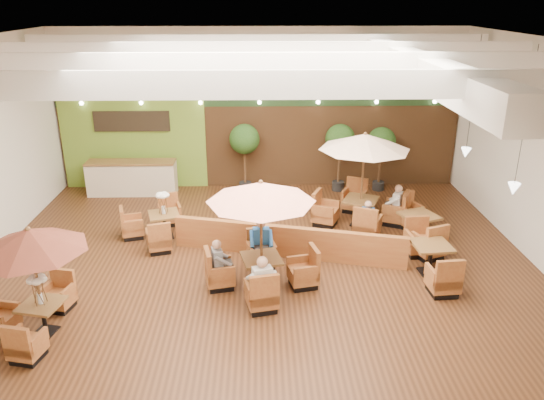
{
  "coord_description": "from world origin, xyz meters",
  "views": [
    {
      "loc": [
        -0.01,
        -12.26,
        6.43
      ],
      "look_at": [
        0.3,
        0.5,
        1.5
      ],
      "focal_mm": 35.0,
      "sensor_mm": 36.0,
      "label": 1
    }
  ],
  "objects_px": {
    "table_1": "(261,216)",
    "table_2": "(363,163)",
    "topiary_1": "(340,142)",
    "diner_4": "(396,201)",
    "table_3": "(156,223)",
    "service_counter": "(132,178)",
    "table_4": "(430,259)",
    "booth_divider": "(287,242)",
    "topiary_0": "(245,142)",
    "diner_0": "(262,278)",
    "table_0": "(30,258)",
    "diner_1": "(261,239)",
    "diner_3": "(368,215)",
    "table_5": "(418,228)",
    "diner_2": "(219,259)",
    "topiary_2": "(381,144)"
  },
  "relations": [
    {
      "from": "table_1",
      "to": "table_2",
      "type": "height_order",
      "value": "table_2"
    },
    {
      "from": "topiary_1",
      "to": "diner_4",
      "type": "relative_size",
      "value": 2.97
    },
    {
      "from": "table_3",
      "to": "topiary_1",
      "type": "relative_size",
      "value": 1.08
    },
    {
      "from": "service_counter",
      "to": "table_4",
      "type": "height_order",
      "value": "service_counter"
    },
    {
      "from": "booth_divider",
      "to": "topiary_0",
      "type": "distance_m",
      "value": 5.37
    },
    {
      "from": "diner_0",
      "to": "diner_4",
      "type": "xyz_separation_m",
      "value": [
        4.01,
        4.55,
        -0.02
      ]
    },
    {
      "from": "table_0",
      "to": "table_2",
      "type": "bearing_deg",
      "value": 48.13
    },
    {
      "from": "table_2",
      "to": "table_3",
      "type": "relative_size",
      "value": 1.16
    },
    {
      "from": "diner_1",
      "to": "diner_3",
      "type": "distance_m",
      "value": 3.35
    },
    {
      "from": "table_5",
      "to": "topiary_1",
      "type": "bearing_deg",
      "value": 89.81
    },
    {
      "from": "table_5",
      "to": "topiary_1",
      "type": "distance_m",
      "value": 4.72
    },
    {
      "from": "table_4",
      "to": "diner_2",
      "type": "distance_m",
      "value": 5.18
    },
    {
      "from": "diner_1",
      "to": "diner_3",
      "type": "bearing_deg",
      "value": -155.64
    },
    {
      "from": "table_0",
      "to": "table_1",
      "type": "bearing_deg",
      "value": 33.7
    },
    {
      "from": "diner_3",
      "to": "diner_0",
      "type": "bearing_deg",
      "value": -112.7
    },
    {
      "from": "table_1",
      "to": "table_4",
      "type": "distance_m",
      "value": 4.44
    },
    {
      "from": "table_3",
      "to": "table_5",
      "type": "distance_m",
      "value": 7.35
    },
    {
      "from": "table_0",
      "to": "topiary_1",
      "type": "xyz_separation_m",
      "value": [
        7.21,
        8.31,
        0.07
      ]
    },
    {
      "from": "diner_4",
      "to": "table_5",
      "type": "bearing_deg",
      "value": -134.71
    },
    {
      "from": "table_5",
      "to": "diner_3",
      "type": "bearing_deg",
      "value": 152.48
    },
    {
      "from": "diner_4",
      "to": "diner_0",
      "type": "bearing_deg",
      "value": 167.13
    },
    {
      "from": "table_4",
      "to": "diner_1",
      "type": "bearing_deg",
      "value": 169.79
    },
    {
      "from": "topiary_2",
      "to": "table_2",
      "type": "bearing_deg",
      "value": -111.65
    },
    {
      "from": "table_3",
      "to": "diner_4",
      "type": "distance_m",
      "value": 7.02
    },
    {
      "from": "topiary_0",
      "to": "table_4",
      "type": "bearing_deg",
      "value": -52.1
    },
    {
      "from": "table_0",
      "to": "topiary_0",
      "type": "relative_size",
      "value": 1.0
    },
    {
      "from": "table_1",
      "to": "topiary_1",
      "type": "height_order",
      "value": "table_1"
    },
    {
      "from": "booth_divider",
      "to": "table_0",
      "type": "relative_size",
      "value": 2.58
    },
    {
      "from": "diner_0",
      "to": "diner_2",
      "type": "relative_size",
      "value": 1.12
    },
    {
      "from": "diner_0",
      "to": "diner_3",
      "type": "bearing_deg",
      "value": 33.55
    },
    {
      "from": "diner_1",
      "to": "table_5",
      "type": "bearing_deg",
      "value": -165.47
    },
    {
      "from": "topiary_1",
      "to": "diner_3",
      "type": "relative_size",
      "value": 3.31
    },
    {
      "from": "table_3",
      "to": "diner_1",
      "type": "height_order",
      "value": "table_3"
    },
    {
      "from": "table_4",
      "to": "diner_2",
      "type": "height_order",
      "value": "diner_2"
    },
    {
      "from": "diner_3",
      "to": "topiary_1",
      "type": "bearing_deg",
      "value": 110.81
    },
    {
      "from": "booth_divider",
      "to": "table_4",
      "type": "distance_m",
      "value": 3.61
    },
    {
      "from": "service_counter",
      "to": "table_4",
      "type": "distance_m",
      "value": 10.36
    },
    {
      "from": "booth_divider",
      "to": "diner_0",
      "type": "height_order",
      "value": "diner_0"
    },
    {
      "from": "table_4",
      "to": "diner_4",
      "type": "xyz_separation_m",
      "value": [
        -0.15,
        3.01,
        0.38
      ]
    },
    {
      "from": "topiary_1",
      "to": "diner_2",
      "type": "xyz_separation_m",
      "value": [
        -3.71,
        -6.59,
        -1.02
      ]
    },
    {
      "from": "table_1",
      "to": "diner_2",
      "type": "distance_m",
      "value": 1.45
    },
    {
      "from": "service_counter",
      "to": "table_4",
      "type": "xyz_separation_m",
      "value": [
        8.57,
        -5.82,
        -0.21
      ]
    },
    {
      "from": "table_0",
      "to": "table_3",
      "type": "xyz_separation_m",
      "value": [
        1.51,
        4.54,
        -1.25
      ]
    },
    {
      "from": "table_0",
      "to": "diner_3",
      "type": "distance_m",
      "value": 8.63
    },
    {
      "from": "diner_2",
      "to": "diner_3",
      "type": "height_order",
      "value": "diner_2"
    },
    {
      "from": "table_2",
      "to": "topiary_1",
      "type": "distance_m",
      "value": 3.03
    },
    {
      "from": "diner_3",
      "to": "table_0",
      "type": "bearing_deg",
      "value": -132.75
    },
    {
      "from": "topiary_0",
      "to": "diner_4",
      "type": "xyz_separation_m",
      "value": [
        4.54,
        -3.02,
        -1.02
      ]
    },
    {
      "from": "table_5",
      "to": "booth_divider",
      "type": "bearing_deg",
      "value": 171.47
    },
    {
      "from": "table_0",
      "to": "table_3",
      "type": "relative_size",
      "value": 0.93
    }
  ]
}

